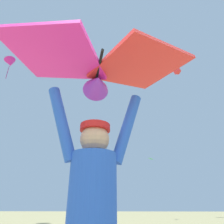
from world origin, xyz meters
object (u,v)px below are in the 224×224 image
(distant_kite_red_overhead_distant, at_px, (176,70))
(distant_kite_green_low_right, at_px, (151,159))
(kite_flyer_person, at_px, (92,220))
(distant_kite_white_far_center, at_px, (149,75))
(held_stunt_kite, at_px, (98,67))
(distant_kite_magenta_high_left, at_px, (10,63))
(marker_flag, at_px, (103,182))

(distant_kite_red_overhead_distant, relative_size, distant_kite_green_low_right, 2.46)
(kite_flyer_person, height_order, distant_kite_white_far_center, distant_kite_white_far_center)
(kite_flyer_person, distance_m, distant_kite_green_low_right, 19.66)
(held_stunt_kite, relative_size, distant_kite_green_low_right, 3.28)
(distant_kite_magenta_high_left, distance_m, distant_kite_white_far_center, 18.03)
(distant_kite_green_low_right, bearing_deg, held_stunt_kite, -97.89)
(distant_kite_magenta_high_left, bearing_deg, marker_flag, -32.61)
(distant_kite_white_far_center, distance_m, marker_flag, 23.41)
(distant_kite_magenta_high_left, bearing_deg, distant_kite_red_overhead_distant, 26.00)
(held_stunt_kite, height_order, distant_kite_magenta_high_left, distant_kite_magenta_high_left)
(distant_kite_white_far_center, bearing_deg, kite_flyer_person, -99.67)
(distant_kite_magenta_high_left, distance_m, distant_kite_green_low_right, 16.55)
(distant_kite_red_overhead_distant, relative_size, distant_kite_white_far_center, 1.11)
(held_stunt_kite, distance_m, distant_kite_red_overhead_distant, 27.69)
(kite_flyer_person, height_order, distant_kite_magenta_high_left, distant_kite_magenta_high_left)
(marker_flag, bearing_deg, distant_kite_magenta_high_left, 147.39)
(distant_kite_white_far_center, bearing_deg, distant_kite_green_low_right, -108.63)
(held_stunt_kite, bearing_deg, distant_kite_white_far_center, 80.40)
(kite_flyer_person, distance_m, distant_kite_white_far_center, 28.59)
(kite_flyer_person, xyz_separation_m, distant_kite_magenta_high_left, (-10.46, 12.56, 12.37))
(distant_kite_green_low_right, xyz_separation_m, distant_kite_white_far_center, (1.16, 3.45, 12.83))
(kite_flyer_person, relative_size, distant_kite_red_overhead_distant, 1.50)
(distant_kite_magenta_high_left, xyz_separation_m, distant_kite_red_overhead_distant, (17.90, 8.73, 4.81))
(distant_kite_magenta_high_left, xyz_separation_m, marker_flag, (9.77, -6.25, -11.42))
(held_stunt_kite, distance_m, distant_kite_green_low_right, 19.48)
(distant_kite_magenta_high_left, relative_size, marker_flag, 1.10)
(kite_flyer_person, xyz_separation_m, held_stunt_kite, (0.02, -0.07, 1.21))
(distant_kite_red_overhead_distant, height_order, marker_flag, distant_kite_red_overhead_distant)
(distant_kite_green_low_right, height_order, marker_flag, distant_kite_green_low_right)
(held_stunt_kite, relative_size, distant_kite_magenta_high_left, 0.71)
(distant_kite_green_low_right, relative_size, marker_flag, 0.24)
(held_stunt_kite, height_order, distant_kite_white_far_center, distant_kite_white_far_center)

